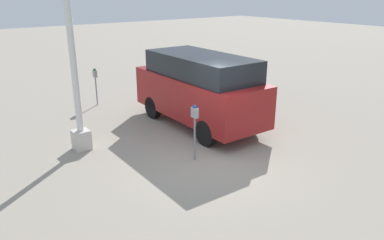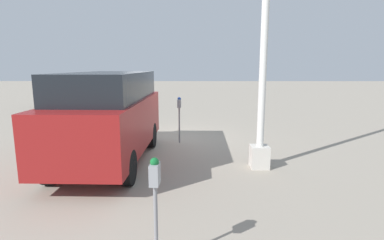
{
  "view_description": "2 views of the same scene",
  "coord_description": "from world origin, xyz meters",
  "px_view_note": "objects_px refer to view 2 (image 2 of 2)",
  "views": [
    {
      "loc": [
        -6.83,
        5.82,
        4.22
      ],
      "look_at": [
        0.28,
        0.43,
        1.09
      ],
      "focal_mm": 35.0,
      "sensor_mm": 36.0,
      "label": 1
    },
    {
      "loc": [
        9.77,
        0.85,
        2.48
      ],
      "look_at": [
        0.1,
        0.8,
        0.73
      ],
      "focal_mm": 28.0,
      "sensor_mm": 36.0,
      "label": 2
    }
  ],
  "objects_px": {
    "parked_van": "(109,115)",
    "parking_meter_near": "(179,109)",
    "car_distant": "(69,94)",
    "parking_meter_far": "(155,187)",
    "lamp_post": "(263,72)"
  },
  "relations": [
    {
      "from": "parked_van",
      "to": "parking_meter_near",
      "type": "bearing_deg",
      "value": 140.66
    },
    {
      "from": "car_distant",
      "to": "parking_meter_far",
      "type": "bearing_deg",
      "value": -149.86
    },
    {
      "from": "parking_meter_far",
      "to": "lamp_post",
      "type": "bearing_deg",
      "value": 154.13
    },
    {
      "from": "parking_meter_near",
      "to": "parking_meter_far",
      "type": "xyz_separation_m",
      "value": [
        6.16,
        0.0,
        -0.06
      ]
    },
    {
      "from": "parking_meter_near",
      "to": "car_distant",
      "type": "relative_size",
      "value": 0.37
    },
    {
      "from": "parking_meter_far",
      "to": "car_distant",
      "type": "relative_size",
      "value": 0.35
    },
    {
      "from": "parking_meter_near",
      "to": "parking_meter_far",
      "type": "distance_m",
      "value": 6.16
    },
    {
      "from": "parking_meter_near",
      "to": "lamp_post",
      "type": "xyz_separation_m",
      "value": [
        2.44,
        2.09,
        1.24
      ]
    },
    {
      "from": "parking_meter_near",
      "to": "parking_meter_far",
      "type": "bearing_deg",
      "value": 3.39
    },
    {
      "from": "parked_van",
      "to": "car_distant",
      "type": "distance_m",
      "value": 12.91
    },
    {
      "from": "lamp_post",
      "to": "parked_van",
      "type": "xyz_separation_m",
      "value": [
        -0.44,
        -3.8,
        -1.09
      ]
    },
    {
      "from": "lamp_post",
      "to": "parked_van",
      "type": "bearing_deg",
      "value": -96.63
    },
    {
      "from": "parking_meter_far",
      "to": "lamp_post",
      "type": "xyz_separation_m",
      "value": [
        -3.72,
        2.09,
        1.3
      ]
    },
    {
      "from": "parking_meter_far",
      "to": "car_distant",
      "type": "height_order",
      "value": "parking_meter_far"
    },
    {
      "from": "parking_meter_far",
      "to": "lamp_post",
      "type": "relative_size",
      "value": 0.22
    }
  ]
}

